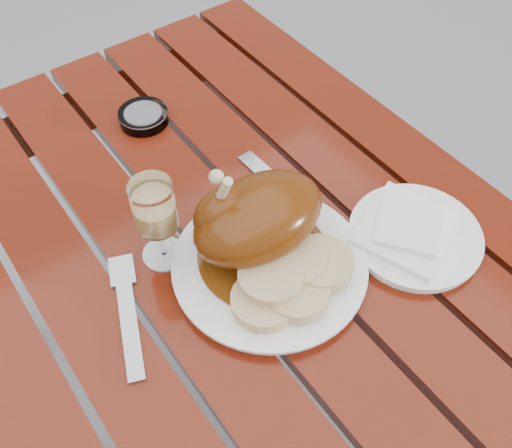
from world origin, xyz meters
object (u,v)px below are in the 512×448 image
(dinner_plate, at_px, (270,266))
(wine_glass, at_px, (157,223))
(table, at_px, (253,369))
(side_plate, at_px, (415,236))
(ashtray, at_px, (143,117))

(dinner_plate, relative_size, wine_glass, 1.89)
(table, height_order, dinner_plate, dinner_plate)
(table, relative_size, side_plate, 6.06)
(dinner_plate, distance_m, ashtray, 0.39)
(table, height_order, ashtray, ashtray)
(table, xyz_separation_m, wine_glass, (-0.10, 0.08, 0.45))
(wine_glass, xyz_separation_m, side_plate, (0.32, -0.20, -0.07))
(side_plate, bearing_deg, wine_glass, 147.97)
(wine_glass, relative_size, ashtray, 1.68)
(side_plate, xyz_separation_m, ashtray, (-0.20, 0.47, 0.00))
(side_plate, bearing_deg, ashtray, 112.46)
(wine_glass, relative_size, side_plate, 0.75)
(wine_glass, bearing_deg, side_plate, -32.03)
(table, distance_m, side_plate, 0.46)
(dinner_plate, bearing_deg, side_plate, -22.18)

